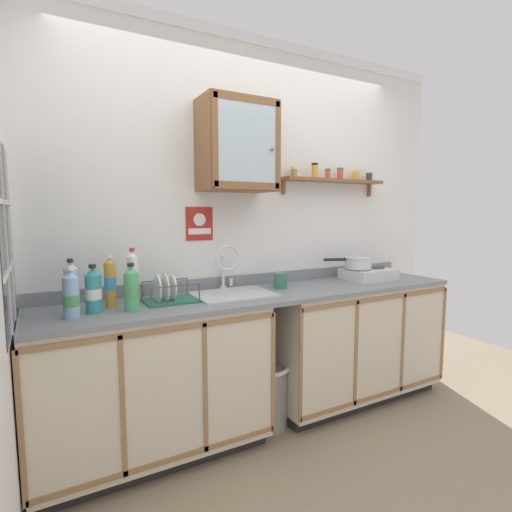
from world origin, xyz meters
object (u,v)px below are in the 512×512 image
wall_cabinet (237,146)px  trash_bin (266,393)px  bottle_water_blue_1 (71,296)px  bottle_water_clear_4 (72,289)px  sink (232,298)px  bottle_soda_green_2 (131,289)px  dish_rack (168,295)px  mug (280,281)px  saucepan (358,262)px  hot_plate_stove (368,274)px  bottle_juice_amber_5 (110,283)px  bottle_detergent_teal_3 (93,291)px  warning_sign (199,224)px  bottle_opaque_white_0 (133,279)px

wall_cabinet → trash_bin: size_ratio=1.38×
bottle_water_blue_1 → bottle_water_clear_4: size_ratio=0.91×
sink → bottle_water_blue_1: 0.97m
bottle_soda_green_2 → dish_rack: bottle_soda_green_2 is taller
mug → trash_bin: 0.77m
saucepan → bottle_soda_green_2: 1.75m
hot_plate_stove → bottle_juice_amber_5: size_ratio=1.26×
dish_rack → saucepan: bearing=0.8°
dish_rack → bottle_soda_green_2: bearing=-154.5°
bottle_water_blue_1 → trash_bin: bottle_water_blue_1 is taller
bottle_detergent_teal_3 → wall_cabinet: 1.26m
bottle_soda_green_2 → bottle_juice_amber_5: 0.16m
bottle_water_clear_4 → bottle_juice_amber_5: bottle_juice_amber_5 is taller
bottle_soda_green_2 → warning_sign: (0.53, 0.36, 0.33)m
saucepan → dish_rack: size_ratio=1.19×
dish_rack → bottle_opaque_white_0: bearing=169.8°
wall_cabinet → saucepan: bearing=-4.7°
hot_plate_stove → bottle_detergent_teal_3: 2.02m
bottle_water_blue_1 → bottle_soda_green_2: 0.30m
bottle_soda_green_2 → mug: (1.04, 0.15, -0.06)m
bottle_soda_green_2 → trash_bin: size_ratio=0.61×
bottle_detergent_teal_3 → sink: bearing=4.3°
bottle_soda_green_2 → bottle_opaque_white_0: bearing=75.1°
wall_cabinet → trash_bin: wall_cabinet is taller
bottle_juice_amber_5 → warning_sign: bearing=19.7°
sink → bottle_soda_green_2: bearing=-169.6°
hot_plate_stove → bottle_juice_amber_5: 1.92m
warning_sign → bottle_soda_green_2: bearing=-145.9°
bottle_opaque_white_0 → bottle_soda_green_2: bottle_opaque_white_0 is taller
bottle_opaque_white_0 → bottle_soda_green_2: 0.15m
hot_plate_stove → bottle_juice_amber_5: bearing=179.1°
mug → dish_rack: bearing=-177.5°
bottle_detergent_teal_3 → mug: bearing=4.2°
bottle_water_clear_4 → mug: 1.33m
bottle_opaque_white_0 → dish_rack: bearing=-10.2°
bottle_soda_green_2 → wall_cabinet: (0.74, 0.21, 0.84)m
bottle_opaque_white_0 → wall_cabinet: 1.07m
bottle_opaque_white_0 → bottle_detergent_teal_3: bottle_opaque_white_0 is taller
bottle_water_clear_4 → mug: (1.32, 0.04, -0.08)m
wall_cabinet → bottle_juice_amber_5: bearing=-174.8°
saucepan → bottle_water_clear_4: bottle_water_clear_4 is taller
bottle_water_blue_1 → dish_rack: (0.53, 0.12, -0.07)m
hot_plate_stove → wall_cabinet: 1.43m
bottle_soda_green_2 → bottle_detergent_teal_3: (-0.18, 0.06, -0.00)m
mug → trash_bin: (-0.17, -0.10, -0.74)m
sink → bottle_juice_amber_5: bearing=178.6°
mug → bottle_opaque_white_0: bearing=-180.0°
bottle_soda_green_2 → saucepan: bearing=4.3°
sink → bottle_detergent_teal_3: bearing=-175.7°
sink → bottle_detergent_teal_3: (-0.84, -0.06, 0.14)m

